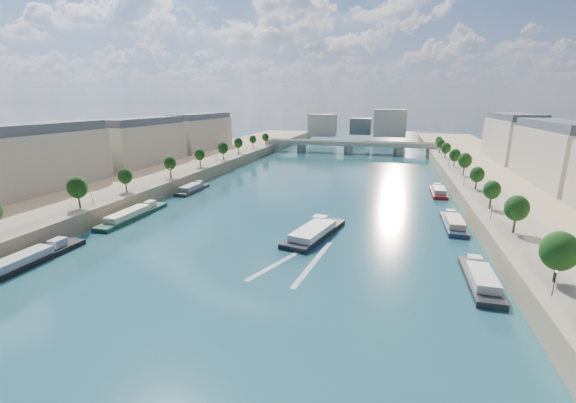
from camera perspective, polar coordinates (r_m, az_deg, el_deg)
The scene contains 16 objects.
ground at distance 124.31m, azimuth 1.68°, elevation -1.09°, with size 700.00×700.00×0.00m, color #0E393E.
quay_left at distance 156.30m, azimuth -24.94°, elevation 1.76°, with size 44.00×520.00×5.00m, color #9E8460.
quay_right at distance 128.53m, azimuth 34.74°, elevation -2.08°, with size 44.00×520.00×5.00m, color #9E8460.
pave_left at distance 146.69m, azimuth -20.53°, elevation 2.45°, with size 14.00×520.00×0.10m, color gray.
pave_right at distance 123.51m, azimuth 28.38°, elevation -0.56°, with size 14.00×520.00×0.10m, color gray.
trees_left at distance 146.19m, azimuth -19.63°, elevation 4.66°, with size 4.80×268.80×8.26m.
trees_right at distance 131.48m, azimuth 26.88°, elevation 2.88°, with size 4.80×268.80×8.26m.
lamps_left at distance 135.65m, azimuth -21.49°, elevation 2.61°, with size 0.36×200.36×4.28m.
lamps_right at distance 126.69m, azimuth 26.07°, elevation 1.33°, with size 0.36×200.36×4.28m.
buildings_left at distance 171.60m, azimuth -26.28°, elevation 7.39°, with size 16.00×226.00×23.20m.
skyline at distance 337.38m, azimuth 11.08°, elevation 11.17°, with size 79.00×42.00×22.00m.
bridge at distance 261.01m, azimuth 8.98°, elevation 8.19°, with size 112.00×12.00×8.15m.
tour_barge at distance 99.66m, azimuth 3.91°, elevation -4.60°, with size 12.96×26.39×3.61m.
wake at distance 84.80m, azimuth 1.68°, elevation -8.78°, with size 13.55×25.97×0.04m.
moored_barges_left at distance 99.47m, azimuth -34.00°, elevation -7.28°, with size 5.00×157.05×3.60m.
moored_barges_right at distance 89.16m, azimuth 25.80°, elevation -8.54°, with size 5.00×165.55×3.60m.
Camera 1 is at (27.47, -16.44, 33.76)m, focal length 24.00 mm.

